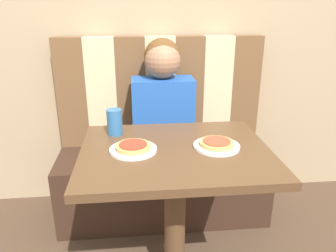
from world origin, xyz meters
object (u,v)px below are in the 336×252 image
at_px(person, 163,97).
at_px(drinking_cup, 115,122).
at_px(plate_right, 216,146).
at_px(pizza_right, 216,142).
at_px(pizza_left, 133,146).
at_px(plate_left, 133,149).

xyz_separation_m(person, drinking_cup, (-0.27, -0.44, 0.00)).
relative_size(person, plate_right, 3.55).
bearing_deg(person, pizza_right, -74.04).
height_order(pizza_right, drinking_cup, drinking_cup).
distance_m(person, drinking_cup, 0.51).
distance_m(plate_right, pizza_right, 0.02).
xyz_separation_m(plate_right, drinking_cup, (-0.45, 0.20, 0.06)).
distance_m(pizza_left, pizza_right, 0.37).
relative_size(pizza_right, drinking_cup, 1.22).
distance_m(plate_left, drinking_cup, 0.23).
bearing_deg(pizza_left, plate_right, 0.00).
bearing_deg(pizza_left, drinking_cup, 113.36).
bearing_deg(pizza_left, plate_left, 0.00).
bearing_deg(pizza_left, person, 74.04).
bearing_deg(person, plate_left, -105.96).
distance_m(plate_right, drinking_cup, 0.50).
bearing_deg(drinking_cup, person, 58.40).
bearing_deg(plate_left, person, 74.04).
xyz_separation_m(plate_right, pizza_left, (-0.37, 0.00, 0.02)).
bearing_deg(plate_left, pizza_right, 0.00).
xyz_separation_m(pizza_right, drinking_cup, (-0.45, 0.20, 0.04)).
distance_m(plate_right, pizza_left, 0.37).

